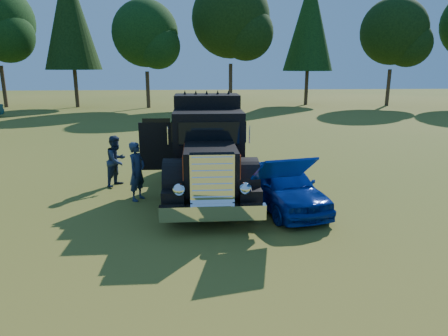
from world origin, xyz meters
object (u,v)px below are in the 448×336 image
Objects in this scene: spectator_near at (137,171)px; spectator_far at (117,161)px; diamond_t_truck at (208,152)px; hotrod_coupe at (283,185)px.

spectator_near reaches higher than spectator_far.
spectator_near is 1.04× the size of spectator_far.
diamond_t_truck is at bearing -80.46° from spectator_far.
diamond_t_truck is 2.23m from spectator_near.
spectator_far is (-3.00, 0.94, -0.44)m from diamond_t_truck.
spectator_near is at bearing -163.63° from diamond_t_truck.
diamond_t_truck is 2.66m from hotrod_coupe.
hotrod_coupe is at bearing -76.83° from spectator_near.
spectator_far is at bearing 55.99° from spectator_near.
diamond_t_truck reaches higher than hotrod_coupe.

